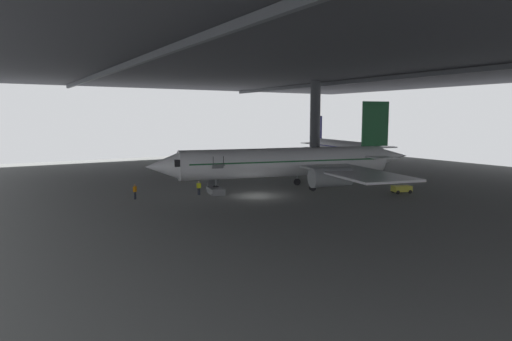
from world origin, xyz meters
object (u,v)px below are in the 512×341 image
(boarding_stairs, at_px, (216,188))
(airplane_distant, at_px, (341,148))
(crew_worker_by_stairs, at_px, (199,187))
(baggage_tug, at_px, (402,189))
(airplane_main, at_px, (290,162))
(crew_worker_near_nose, at_px, (135,191))

(boarding_stairs, distance_m, airplane_distant, 41.03)
(crew_worker_by_stairs, xyz_separation_m, baggage_tug, (11.39, 21.18, -0.40))
(airplane_main, xyz_separation_m, airplane_distant, (-20.33, 26.87, -0.34))
(boarding_stairs, height_order, crew_worker_near_nose, boarding_stairs)
(crew_worker_near_nose, distance_m, baggage_tug, 30.96)
(airplane_distant, bearing_deg, baggage_tug, -30.23)
(airplane_distant, bearing_deg, crew_worker_near_nose, -69.24)
(boarding_stairs, distance_m, crew_worker_near_nose, 9.30)
(boarding_stairs, relative_size, crew_worker_near_nose, 2.70)
(boarding_stairs, relative_size, crew_worker_by_stairs, 2.82)
(baggage_tug, bearing_deg, crew_worker_near_nose, -113.83)
(airplane_distant, bearing_deg, airplane_main, -52.88)
(crew_worker_by_stairs, distance_m, airplane_distant, 42.80)
(airplane_main, height_order, baggage_tug, airplane_main)
(airplane_main, relative_size, baggage_tug, 14.10)
(airplane_main, xyz_separation_m, baggage_tug, (9.50, 9.49, -2.85))
(airplane_main, bearing_deg, baggage_tug, 44.96)
(airplane_main, xyz_separation_m, boarding_stairs, (-1.72, -9.62, -2.65))
(crew_worker_near_nose, relative_size, crew_worker_by_stairs, 1.05)
(crew_worker_near_nose, bearing_deg, baggage_tug, 66.17)
(airplane_main, xyz_separation_m, crew_worker_by_stairs, (-1.89, -11.69, -2.45))
(crew_worker_near_nose, height_order, baggage_tug, crew_worker_near_nose)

